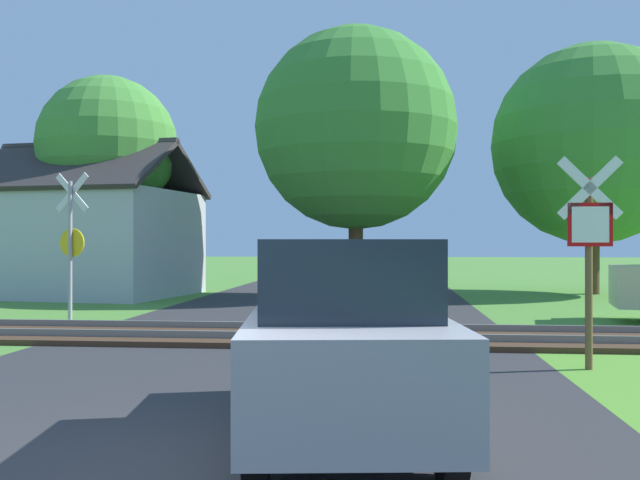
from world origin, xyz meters
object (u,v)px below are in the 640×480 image
Objects in this scene: crossing_sign_far at (71,237)px; stop_sign_near at (589,244)px; parked_car at (343,338)px; tree_right at (593,144)px; house at (88,239)px; tree_left at (108,146)px; tree_center at (356,129)px.

stop_sign_near is at bearing -12.87° from crossing_sign_far.
crossing_sign_far is at bearing 120.36° from parked_car.
parked_car is (-7.27, -18.45, -4.18)m from tree_right.
crossing_sign_far is 7.92m from house.
tree_left reaches higher than crossing_sign_far.
tree_right is at bearing 16.19° from house.
tree_right is at bearing 61.63° from parked_car.
tree_center is at bearing 85.44° from parked_car.
house is at bearing 125.37° from crossing_sign_far.
parked_car is at bearing 50.34° from stop_sign_near.
crossing_sign_far is at bearing -73.16° from tree_left.
crossing_sign_far is at bearing -26.17° from stop_sign_near.
crossing_sign_far is 0.39× the size of tree_right.
crossing_sign_far is (-9.74, 5.03, 0.13)m from stop_sign_near.
stop_sign_near is at bearing 42.37° from parked_car.
tree_right is at bearing 6.65° from tree_left.
tree_center is at bearing -2.28° from tree_left.
tree_center is (5.94, 7.54, 3.50)m from crossing_sign_far.
tree_left is (0.45, 0.48, 3.13)m from house.
tree_center is 1.18× the size of tree_left.
tree_right is 20.27m from parked_car.
house is at bearing 113.52° from parked_car.
tree_left is at bearing 177.72° from tree_center.
tree_right is at bearing 49.59° from crossing_sign_far.
parked_car is at bearing -61.54° from tree_left.
crossing_sign_far is 17.26m from tree_right.
crossing_sign_far is at bearing -60.94° from house.
tree_center reaches higher than tree_right.
stop_sign_near is at bearing -36.55° from house.
parked_car is at bearing -38.37° from crossing_sign_far.
house is 18.66m from parked_car.
parked_car is (9.42, -16.08, -0.96)m from house.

